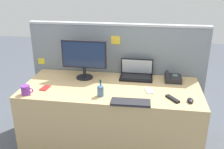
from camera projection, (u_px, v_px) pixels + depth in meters
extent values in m
plane|color=#4C515B|center=(111.00, 144.00, 3.03)|extent=(10.00, 10.00, 0.00)
cube|color=tan|center=(111.00, 117.00, 2.90)|extent=(1.89, 0.82, 0.75)
cube|color=gray|center=(117.00, 78.00, 3.20)|extent=(2.12, 0.06, 1.32)
cube|color=#B7BAC1|center=(117.00, 24.00, 2.95)|extent=(2.12, 0.07, 0.02)
cube|color=yellow|center=(116.00, 40.00, 2.99)|extent=(0.11, 0.01, 0.10)
cube|color=yellow|center=(41.00, 61.00, 3.23)|extent=(0.08, 0.01, 0.07)
cylinder|color=black|center=(85.00, 77.00, 2.98)|extent=(0.19, 0.19, 0.02)
cylinder|color=black|center=(84.00, 72.00, 2.95)|extent=(0.04, 0.04, 0.12)
cube|color=black|center=(84.00, 54.00, 2.89)|extent=(0.51, 0.03, 0.32)
cube|color=#19284C|center=(84.00, 55.00, 2.88)|extent=(0.48, 0.01, 0.29)
cube|color=black|center=(136.00, 78.00, 2.97)|extent=(0.37, 0.23, 0.02)
cube|color=black|center=(136.00, 76.00, 2.97)|extent=(0.33, 0.16, 0.00)
cube|color=black|center=(137.00, 66.00, 3.01)|extent=(0.37, 0.06, 0.19)
cube|color=silver|center=(137.00, 67.00, 3.01)|extent=(0.35, 0.05, 0.17)
cube|color=#232328|center=(173.00, 79.00, 2.89)|extent=(0.18, 0.19, 0.06)
cube|color=#4C6B5B|center=(175.00, 75.00, 2.90)|extent=(0.06, 0.07, 0.01)
cylinder|color=#232328|center=(167.00, 74.00, 2.88)|extent=(0.04, 0.17, 0.04)
cube|color=#232328|center=(131.00, 102.00, 2.40)|extent=(0.37, 0.15, 0.02)
ellipsoid|color=black|center=(190.00, 100.00, 2.42)|extent=(0.07, 0.10, 0.03)
cylinder|color=#4C7093|center=(100.00, 91.00, 2.53)|extent=(0.06, 0.06, 0.11)
cylinder|color=#238438|center=(101.00, 85.00, 2.50)|extent=(0.03, 0.02, 0.14)
cylinder|color=black|center=(101.00, 86.00, 2.51)|extent=(0.02, 0.02, 0.13)
cylinder|color=blue|center=(101.00, 86.00, 2.51)|extent=(0.02, 0.02, 0.12)
cube|color=#B7BAC1|center=(149.00, 91.00, 2.65)|extent=(0.10, 0.15, 0.01)
cube|color=#B22323|center=(45.00, 88.00, 2.71)|extent=(0.09, 0.14, 0.01)
cube|color=black|center=(173.00, 99.00, 2.47)|extent=(0.14, 0.16, 0.02)
cylinder|color=purple|center=(26.00, 90.00, 2.57)|extent=(0.09, 0.09, 0.09)
torus|color=purple|center=(31.00, 90.00, 2.56)|extent=(0.05, 0.01, 0.05)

